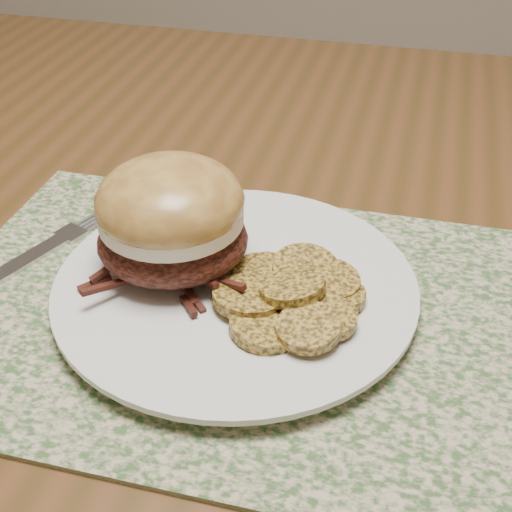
{
  "coord_description": "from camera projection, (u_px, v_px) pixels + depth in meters",
  "views": [
    {
      "loc": [
        -0.0,
        -0.58,
        1.1
      ],
      "look_at": [
        -0.11,
        -0.16,
        0.79
      ],
      "focal_mm": 50.0,
      "sensor_mm": 36.0,
      "label": 1
    }
  ],
  "objects": [
    {
      "name": "fork",
      "position": [
        27.0,
        260.0,
        0.59
      ],
      "size": [
        0.09,
        0.18,
        0.0
      ],
      "rotation": [
        0.0,
        0.0,
        -0.38
      ],
      "color": "silver",
      "rests_on": "placemat"
    },
    {
      "name": "dining_table",
      "position": [
        402.0,
        281.0,
        0.7
      ],
      "size": [
        1.5,
        0.9,
        0.75
      ],
      "color": "brown",
      "rests_on": "ground"
    },
    {
      "name": "roasted_potatoes",
      "position": [
        295.0,
        295.0,
        0.51
      ],
      "size": [
        0.13,
        0.13,
        0.03
      ],
      "color": "#B58B35",
      "rests_on": "dinner_plate"
    },
    {
      "name": "dinner_plate",
      "position": [
        236.0,
        290.0,
        0.54
      ],
      "size": [
        0.26,
        0.26,
        0.02
      ],
      "primitive_type": "cylinder",
      "color": "white",
      "rests_on": "placemat"
    },
    {
      "name": "placemat",
      "position": [
        227.0,
        310.0,
        0.54
      ],
      "size": [
        0.45,
        0.33,
        0.0
      ],
      "primitive_type": "cube",
      "color": "#3C5D2F",
      "rests_on": "dining_table"
    },
    {
      "name": "pork_sandwich",
      "position": [
        171.0,
        218.0,
        0.53
      ],
      "size": [
        0.14,
        0.14,
        0.09
      ],
      "rotation": [
        0.0,
        0.0,
        0.32
      ],
      "color": "black",
      "rests_on": "dinner_plate"
    }
  ]
}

